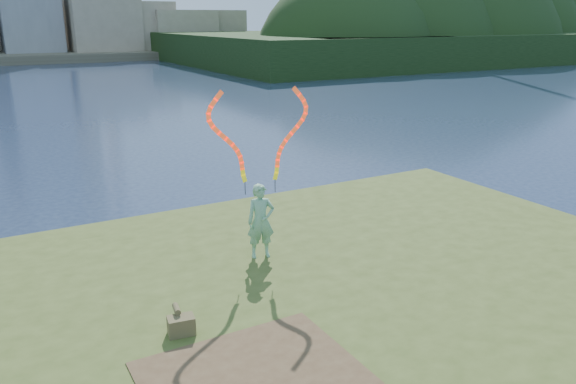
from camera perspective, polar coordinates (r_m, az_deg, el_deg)
ground at (r=12.42m, az=-0.26°, el=-11.43°), size 320.00×320.00×0.00m
grassy_knoll at (r=10.57m, az=6.01°, el=-14.95°), size 20.00×18.00×0.80m
dirt_patch at (r=8.72m, az=-2.82°, el=-18.93°), size 3.20×3.00×0.02m
far_shore at (r=104.80m, az=-27.07°, el=12.43°), size 320.00×40.00×1.20m
wooded_hill at (r=95.23m, az=14.05°, el=13.19°), size 78.00×50.00×63.00m
woman_with_ribbons at (r=12.34m, az=-2.82°, el=-0.50°), size 2.02×0.63×4.07m
canvas_bag at (r=9.97m, az=-10.83°, el=-13.06°), size 0.49×0.55×0.43m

